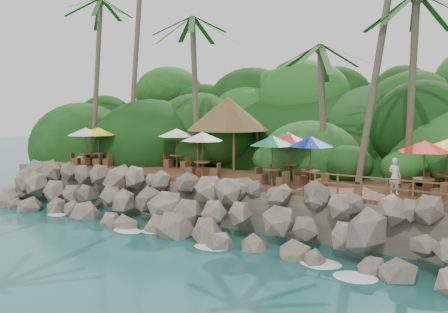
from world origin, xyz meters
The scene contains 11 objects.
ground centered at (0.00, 0.00, 0.00)m, with size 140.00×140.00×0.00m, color #19514F.
land_base centered at (0.00, 16.00, 1.05)m, with size 32.00×25.20×2.10m, color gray.
jungle_hill centered at (0.00, 23.50, 0.00)m, with size 44.80×28.00×15.40m, color #143811.
seawall centered at (0.00, 2.00, 1.15)m, with size 29.00×4.00×2.30m, color gray, non-canonical shape.
terrace centered at (0.00, 6.00, 2.20)m, with size 26.00×5.00×0.20m, color brown.
jungle_foliage centered at (0.00, 15.00, 0.00)m, with size 44.00×16.00×12.00m, color #143811, non-canonical shape.
foam_line centered at (0.00, 0.30, 0.03)m, with size 25.20×0.80×0.06m.
palapa centered at (-2.02, 9.39, 5.79)m, with size 5.38×5.38×4.60m.
dining_clusters centered at (0.41, 5.80, 4.41)m, with size 25.16×5.55×2.55m.
railing centered at (10.60, 3.65, 2.91)m, with size 8.30×0.10×1.00m.
waiter centered at (9.87, 5.47, 3.14)m, with size 0.61×0.40×1.68m, color white.
Camera 1 is at (16.37, -17.93, 6.52)m, focal length 40.57 mm.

